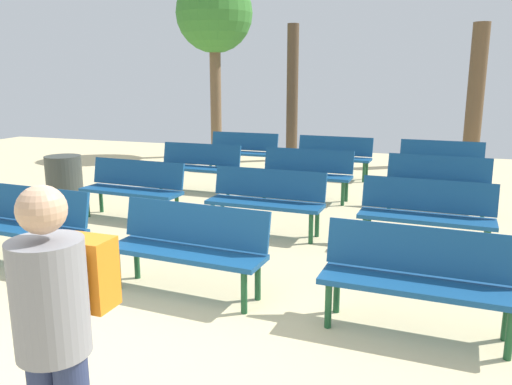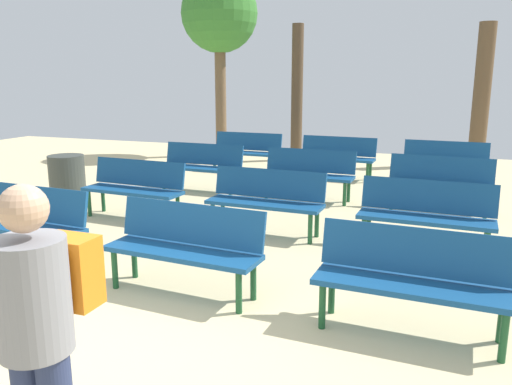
% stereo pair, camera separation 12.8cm
% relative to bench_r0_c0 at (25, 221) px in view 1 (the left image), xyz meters
% --- Properties ---
extents(ground_plane, '(24.00, 24.00, 0.00)m').
position_rel_bench_r0_c0_xyz_m(ground_plane, '(2.08, -1.68, -0.50)').
color(ground_plane, beige).
extents(bench_r0_c0, '(1.62, 0.57, 0.87)m').
position_rel_bench_r0_c0_xyz_m(bench_r0_c0, '(0.00, 0.00, 0.00)').
color(bench_r0_c0, navy).
rests_on(bench_r0_c0, ground_plane).
extents(bench_r0_c1, '(1.63, 0.59, 0.87)m').
position_rel_bench_r0_c0_xyz_m(bench_r0_c1, '(2.14, -0.13, 0.00)').
color(bench_r0_c1, navy).
rests_on(bench_r0_c1, ground_plane).
extents(bench_r0_c2, '(1.62, 0.55, 0.87)m').
position_rel_bench_r0_c0_xyz_m(bench_r0_c2, '(4.31, -0.22, 0.00)').
color(bench_r0_c2, navy).
rests_on(bench_r0_c2, ground_plane).
extents(bench_r1_c0, '(1.63, 0.57, 0.87)m').
position_rel_bench_r0_c0_xyz_m(bench_r1_c0, '(0.10, 2.09, 0.00)').
color(bench_r1_c0, navy).
rests_on(bench_r1_c0, ground_plane).
extents(bench_r1_c1, '(1.61, 0.53, 0.87)m').
position_rel_bench_r0_c0_xyz_m(bench_r1_c1, '(2.25, 2.01, 0.00)').
color(bench_r1_c1, navy).
rests_on(bench_r1_c1, ground_plane).
extents(bench_r1_c2, '(1.62, 0.55, 0.87)m').
position_rel_bench_r0_c0_xyz_m(bench_r1_c2, '(4.33, 1.96, 0.00)').
color(bench_r1_c2, navy).
rests_on(bench_r1_c2, ground_plane).
extents(bench_r2_c0, '(1.61, 0.52, 0.87)m').
position_rel_bench_r0_c0_xyz_m(bench_r2_c0, '(0.18, 4.22, 0.00)').
color(bench_r2_c0, navy).
rests_on(bench_r2_c0, ground_plane).
extents(bench_r2_c1, '(1.61, 0.52, 0.87)m').
position_rel_bench_r0_c0_xyz_m(bench_r2_c1, '(2.29, 4.16, 0.00)').
color(bench_r2_c1, navy).
rests_on(bench_r2_c1, ground_plane).
extents(bench_r2_c2, '(1.63, 0.58, 0.87)m').
position_rel_bench_r0_c0_xyz_m(bench_r2_c2, '(4.45, 4.09, 0.00)').
color(bench_r2_c2, navy).
rests_on(bench_r2_c2, ground_plane).
extents(bench_r3_c0, '(1.61, 0.51, 0.87)m').
position_rel_bench_r0_c0_xyz_m(bench_r3_c0, '(0.26, 6.37, 0.00)').
color(bench_r3_c0, navy).
rests_on(bench_r3_c0, ground_plane).
extents(bench_r3_c1, '(1.62, 0.56, 0.87)m').
position_rel_bench_r0_c0_xyz_m(bench_r3_c1, '(2.36, 6.29, 0.00)').
color(bench_r3_c1, navy).
rests_on(bench_r3_c1, ground_plane).
extents(bench_r3_c2, '(1.62, 0.54, 0.87)m').
position_rel_bench_r0_c0_xyz_m(bench_r3_c2, '(4.52, 6.24, 0.00)').
color(bench_r3_c2, navy).
rests_on(bench_r3_c2, ground_plane).
extents(tree_0, '(2.01, 2.01, 4.74)m').
position_rel_bench_r0_c0_xyz_m(tree_0, '(-1.29, 8.44, 3.16)').
color(tree_0, brown).
rests_on(tree_0, ground_plane).
extents(tree_1, '(0.29, 0.29, 3.41)m').
position_rel_bench_r0_c0_xyz_m(tree_1, '(0.86, 8.38, 1.20)').
color(tree_1, '#4C3A28').
rests_on(tree_1, ground_plane).
extents(tree_2, '(0.40, 0.40, 3.39)m').
position_rel_bench_r0_c0_xyz_m(tree_2, '(5.24, 9.23, 1.19)').
color(tree_2, brown).
rests_on(tree_2, ground_plane).
extents(visitor_with_backpack, '(0.34, 0.52, 1.65)m').
position_rel_bench_r0_c0_xyz_m(visitor_with_backpack, '(2.75, -2.69, 0.43)').
color(visitor_with_backpack, navy).
rests_on(visitor_with_backpack, ground_plane).
extents(trash_bin, '(0.59, 0.59, 0.83)m').
position_rel_bench_r0_c0_xyz_m(trash_bin, '(-1.45, 2.42, -0.09)').
color(trash_bin, '#383D38').
rests_on(trash_bin, ground_plane).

